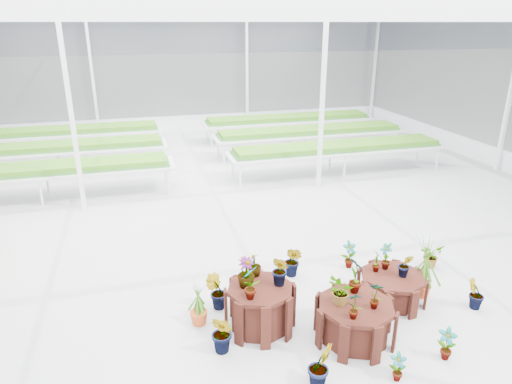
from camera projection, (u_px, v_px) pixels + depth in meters
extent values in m
plane|color=gray|center=(248.00, 276.00, 8.03)|extent=(24.00, 24.00, 0.00)
cylinder|color=#36140D|center=(260.00, 307.00, 6.57)|extent=(1.10, 1.10, 0.67)
cylinder|color=#36140D|center=(355.00, 321.00, 6.34)|extent=(1.17, 1.17, 0.58)
cylinder|color=#36140D|center=(391.00, 288.00, 7.24)|extent=(1.17, 1.17, 0.47)
imported|color=#3C7219|center=(246.00, 273.00, 6.40)|extent=(0.34, 0.34, 0.45)
imported|color=#3C7219|center=(280.00, 271.00, 6.41)|extent=(0.28, 0.31, 0.48)
imported|color=#3C7219|center=(255.00, 264.00, 6.70)|extent=(0.29, 0.29, 0.36)
imported|color=#3C7219|center=(250.00, 282.00, 6.11)|extent=(0.32, 0.31, 0.50)
imported|color=#3C7219|center=(341.00, 292.00, 6.16)|extent=(0.47, 0.47, 0.40)
imported|color=#3C7219|center=(376.00, 295.00, 6.08)|extent=(0.26, 0.24, 0.41)
imported|color=#3C7219|center=(356.00, 275.00, 6.41)|extent=(0.24, 0.32, 0.57)
imported|color=#3C7219|center=(355.00, 305.00, 5.87)|extent=(0.24, 0.19, 0.40)
imported|color=#3C7219|center=(377.00, 261.00, 7.19)|extent=(0.18, 0.23, 0.39)
imported|color=#3C7219|center=(406.00, 265.00, 7.05)|extent=(0.28, 0.26, 0.40)
imported|color=#3C7219|center=(386.00, 256.00, 7.27)|extent=(0.16, 0.24, 0.46)
imported|color=#3C7219|center=(223.00, 333.00, 6.07)|extent=(0.38, 0.42, 0.62)
imported|color=#3C7219|center=(216.00, 292.00, 7.04)|extent=(0.37, 0.33, 0.58)
imported|color=#3C7219|center=(320.00, 365.00, 5.52)|extent=(0.41, 0.38, 0.59)
imported|color=#3C7219|center=(398.00, 367.00, 5.63)|extent=(0.24, 0.20, 0.40)
imported|color=#3C7219|center=(446.00, 344.00, 5.98)|extent=(0.30, 0.28, 0.47)
imported|color=#3C7219|center=(475.00, 294.00, 7.04)|extent=(0.29, 0.23, 0.51)
imported|color=#3C7219|center=(431.00, 255.00, 8.29)|extent=(0.47, 0.43, 0.44)
imported|color=#3C7219|center=(349.00, 255.00, 8.22)|extent=(0.29, 0.21, 0.52)
imported|color=#3C7219|center=(293.00, 261.00, 7.93)|extent=(0.40, 0.42, 0.59)
imported|color=#3C7219|center=(256.00, 285.00, 7.23)|extent=(0.34, 0.34, 0.56)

